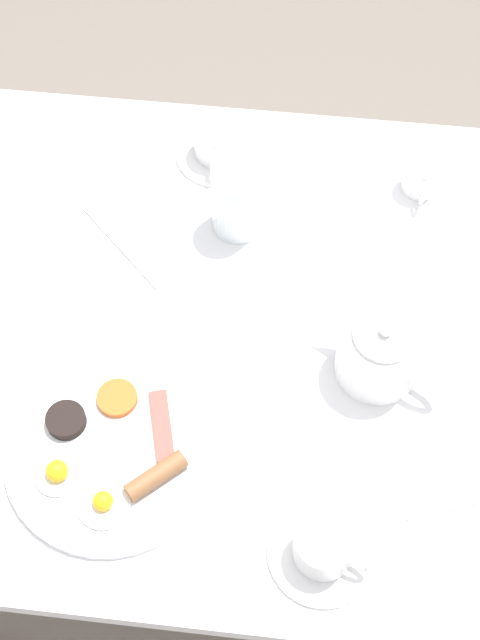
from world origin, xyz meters
TOP-DOWN VIEW (x-y plane):
  - ground_plane at (0.00, 0.00)m, footprint 8.00×8.00m
  - table at (0.00, 0.00)m, footprint 0.85×1.00m
  - breakfast_plate at (0.22, -0.15)m, footprint 0.29×0.29m
  - teapot_near at (0.05, 0.20)m, footprint 0.12×0.19m
  - teacup_with_saucer_left at (0.32, 0.14)m, footprint 0.14×0.14m
  - teacup_with_saucer_right at (-0.32, -0.07)m, footprint 0.14×0.14m
  - water_glass_tall at (-0.18, -0.02)m, footprint 0.08×0.08m
  - creamer_jug at (-0.29, 0.26)m, footprint 0.08×0.06m
  - fork_by_plate at (-0.24, 0.11)m, footprint 0.09×0.15m
  - knife_by_plate at (-0.12, -0.20)m, footprint 0.15×0.15m
  - spoon_for_tea at (0.23, 0.32)m, footprint 0.07×0.15m

SIDE VIEW (x-z plane):
  - ground_plane at x=0.00m, z-range 0.00..0.00m
  - table at x=0.00m, z-range 0.29..1.05m
  - fork_by_plate at x=-0.24m, z-range 0.76..0.76m
  - knife_by_plate at x=-0.12m, z-range 0.76..0.76m
  - spoon_for_tea at x=0.23m, z-range 0.76..0.76m
  - breakfast_plate at x=0.22m, z-range 0.74..0.78m
  - teacup_with_saucer_left at x=0.32m, z-range 0.75..0.82m
  - teacup_with_saucer_right at x=-0.32m, z-range 0.75..0.82m
  - creamer_jug at x=-0.29m, z-range 0.76..0.82m
  - teapot_near at x=0.05m, z-range 0.74..0.86m
  - water_glass_tall at x=-0.18m, z-range 0.76..0.87m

